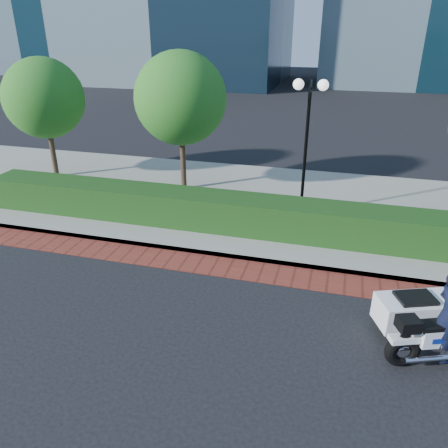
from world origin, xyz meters
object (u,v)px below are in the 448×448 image
(lamppost, at_px, (307,128))
(tree_b, at_px, (181,99))
(police_motorcycle, at_px, (439,319))
(tree_a, at_px, (44,98))

(lamppost, height_order, tree_b, tree_b)
(tree_b, bearing_deg, police_motorcycle, -42.03)
(lamppost, bearing_deg, police_motorcycle, -60.46)
(lamppost, relative_size, police_motorcycle, 1.59)
(police_motorcycle, bearing_deg, lamppost, 98.00)
(tree_b, bearing_deg, tree_a, 180.00)
(tree_a, bearing_deg, police_motorcycle, -27.72)
(tree_a, xyz_separation_m, police_motorcycle, (13.19, -6.93, -2.51))
(tree_b, height_order, police_motorcycle, tree_b)
(lamppost, distance_m, tree_a, 10.09)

